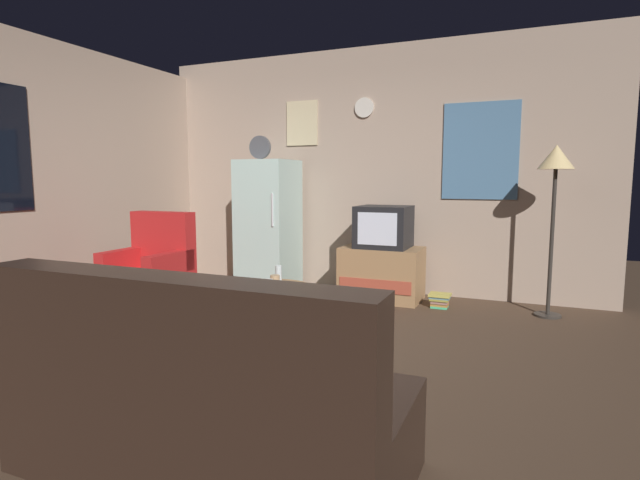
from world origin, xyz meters
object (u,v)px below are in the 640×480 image
at_px(coffee_table, 268,314).
at_px(couch, 204,407).
at_px(fridge, 268,225).
at_px(tv_stand, 382,273).
at_px(crt_tv, 384,227).
at_px(standing_lamp, 556,170).
at_px(armchair, 150,277).
at_px(book_stack, 440,300).
at_px(wine_glass, 279,275).
at_px(mug_ceramic_white, 268,285).
at_px(remote_control, 272,285).
at_px(mug_ceramic_tan, 275,281).

bearing_deg(coffee_table, couch, -69.54).
bearing_deg(fridge, tv_stand, 0.15).
relative_size(crt_tv, standing_lamp, 0.34).
height_order(fridge, couch, fridge).
relative_size(armchair, book_stack, 4.59).
xyz_separation_m(fridge, book_stack, (2.01, -0.11, -0.68)).
distance_m(wine_glass, mug_ceramic_white, 0.28).
height_order(coffee_table, couch, couch).
bearing_deg(crt_tv, book_stack, -10.57).
xyz_separation_m(crt_tv, couch, (0.18, -3.40, -0.47)).
xyz_separation_m(crt_tv, book_stack, (0.62, -0.12, -0.70)).
bearing_deg(coffee_table, book_stack, 55.33).
xyz_separation_m(wine_glass, mug_ceramic_white, (0.05, -0.27, -0.03)).
distance_m(crt_tv, wine_glass, 1.61).
bearing_deg(standing_lamp, crt_tv, 178.47).
distance_m(fridge, crt_tv, 1.39).
bearing_deg(coffee_table, tv_stand, 75.14).
relative_size(coffee_table, mug_ceramic_white, 8.00).
bearing_deg(mug_ceramic_white, armchair, 164.06).
xyz_separation_m(wine_glass, armchair, (-1.49, 0.17, -0.17)).
relative_size(fridge, mug_ceramic_white, 19.67).
distance_m(wine_glass, remote_control, 0.14).
relative_size(remote_control, couch, 0.09).
bearing_deg(crt_tv, tv_stand, 176.49).
xyz_separation_m(fridge, remote_control, (0.93, -1.64, -0.31)).
bearing_deg(wine_glass, crt_tv, 73.39).
bearing_deg(couch, book_stack, 82.28).
xyz_separation_m(tv_stand, mug_ceramic_white, (-0.39, -1.80, 0.19)).
bearing_deg(standing_lamp, armchair, -159.76).
bearing_deg(armchair, wine_glass, -6.42).
relative_size(tv_stand, wine_glass, 5.60).
bearing_deg(remote_control, tv_stand, 69.61).
distance_m(tv_stand, book_stack, 0.68).
relative_size(standing_lamp, couch, 0.94).
height_order(standing_lamp, mug_ceramic_tan, standing_lamp).
relative_size(tv_stand, remote_control, 5.60).
distance_m(fridge, coffee_table, 1.99).
xyz_separation_m(wine_glass, remote_control, (0.00, -0.12, -0.06)).
distance_m(crt_tv, couch, 3.44).
bearing_deg(standing_lamp, wine_glass, -144.40).
bearing_deg(mug_ceramic_tan, crt_tv, 75.03).
bearing_deg(mug_ceramic_white, tv_stand, 77.83).
xyz_separation_m(coffee_table, wine_glass, (0.01, 0.16, 0.29)).
bearing_deg(wine_glass, remote_control, -88.43).
bearing_deg(mug_ceramic_white, book_stack, 58.57).
relative_size(mug_ceramic_white, armchair, 0.09).
xyz_separation_m(coffee_table, book_stack, (1.09, 1.57, -0.14)).
distance_m(wine_glass, couch, 1.99).
bearing_deg(remote_control, wine_glass, 85.98).
relative_size(tv_stand, mug_ceramic_tan, 9.33).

